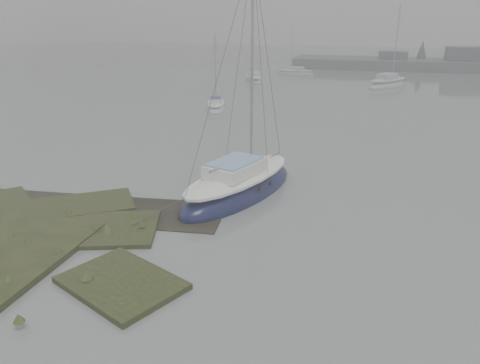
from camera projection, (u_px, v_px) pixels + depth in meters
name	position (u px, v px, depth m)	size (l,w,h in m)	color
ground	(285.00, 104.00, 41.73)	(160.00, 160.00, 0.00)	slate
sailboat_main	(239.00, 188.00, 20.81)	(4.89, 8.08, 10.84)	#0D1134
sailboat_white	(216.00, 107.00, 39.46)	(2.82, 4.94, 6.62)	silver
sailboat_far_a	(254.00, 80.00, 55.31)	(3.80, 5.31, 7.20)	#ABAFB4
sailboat_far_b	(388.00, 84.00, 51.37)	(5.40, 6.73, 9.33)	#B6BBC0
sailboat_far_c	(296.00, 73.00, 61.20)	(4.87, 1.71, 6.83)	#A0A6AA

